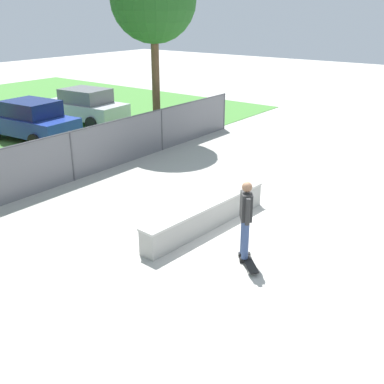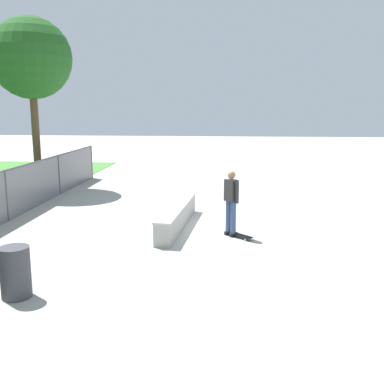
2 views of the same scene
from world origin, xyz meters
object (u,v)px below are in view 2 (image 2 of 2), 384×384
object	(u,v)px
skateboard	(240,235)
tree_mid	(31,59)
concrete_ledge	(177,216)
skateboarder	(231,200)
trash_bin	(15,272)

from	to	relation	value
skateboard	tree_mid	bearing A→B (deg)	51.70
concrete_ledge	skateboard	distance (m)	2.11
skateboarder	tree_mid	world-z (taller)	tree_mid
skateboarder	tree_mid	xyz separation A→B (m)	(6.64, 8.39, 4.45)
skateboard	tree_mid	world-z (taller)	tree_mid
skateboarder	trash_bin	distance (m)	6.00
skateboarder	tree_mid	size ratio (longest dim) A/B	0.25
skateboarder	tree_mid	distance (m)	11.59
skateboard	tree_mid	size ratio (longest dim) A/B	0.10
tree_mid	trash_bin	size ratio (longest dim) A/B	7.34
skateboarder	skateboard	world-z (taller)	skateboarder
concrete_ledge	trash_bin	xyz separation A→B (m)	(-5.24, 2.42, 0.16)
trash_bin	tree_mid	bearing A→B (deg)	21.59
tree_mid	concrete_ledge	bearing A→B (deg)	-130.60
concrete_ledge	skateboard	bearing A→B (deg)	-118.44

